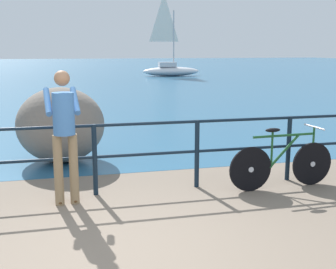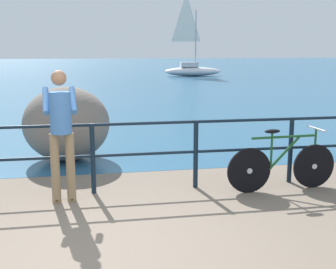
{
  "view_description": "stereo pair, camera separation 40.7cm",
  "coord_description": "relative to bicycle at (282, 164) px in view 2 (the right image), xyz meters",
  "views": [
    {
      "loc": [
        -0.42,
        -4.01,
        2.05
      ],
      "look_at": [
        1.16,
        2.42,
        0.74
      ],
      "focal_mm": 46.62,
      "sensor_mm": 36.0,
      "label": 1
    },
    {
      "loc": [
        -0.02,
        -4.1,
        2.05
      ],
      "look_at": [
        1.16,
        2.42,
        0.74
      ],
      "focal_mm": 46.62,
      "sensor_mm": 36.0,
      "label": 2
    }
  ],
  "objects": [
    {
      "name": "sailboat",
      "position": [
        5.07,
        27.02,
        0.32
      ],
      "size": [
        4.43,
        1.41,
        6.16
      ],
      "rotation": [
        0.0,
        0.0,
        6.26
      ],
      "color": "white",
      "rests_on": "sea_surface"
    },
    {
      "name": "person_at_railing",
      "position": [
        -3.13,
        0.07,
        0.6
      ],
      "size": [
        0.48,
        0.65,
        1.78
      ],
      "rotation": [
        0.0,
        0.0,
        1.65
      ],
      "color": "#8C7251",
      "rests_on": "ground_plane"
    },
    {
      "name": "bicycle",
      "position": [
        0.0,
        0.0,
        0.0
      ],
      "size": [
        1.7,
        0.48,
        0.92
      ],
      "rotation": [
        0.0,
        0.0,
        0.06
      ],
      "color": "black",
      "rests_on": "ground_plane"
    },
    {
      "name": "ground_plane",
      "position": [
        -2.73,
        18.33,
        -0.44
      ],
      "size": [
        120.0,
        120.0,
        0.1
      ],
      "primitive_type": "cube",
      "color": "#756656"
    },
    {
      "name": "promenade_railing",
      "position": [
        -2.73,
        0.35,
        0.25
      ],
      "size": [
        9.11,
        0.07,
        1.02
      ],
      "color": "black",
      "rests_on": "ground_plane"
    },
    {
      "name": "breakwater_boulder_main",
      "position": [
        -3.18,
        2.4,
        0.3
      ],
      "size": [
        1.59,
        1.54,
        1.37
      ],
      "color": "slate",
      "rests_on": "ground"
    },
    {
      "name": "sea_surface",
      "position": [
        -2.73,
        46.32,
        -0.39
      ],
      "size": [
        120.0,
        90.0,
        0.01
      ],
      "primitive_type": "cube",
      "color": "#285B7F",
      "rests_on": "ground_plane"
    }
  ]
}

